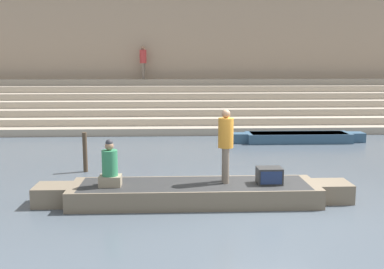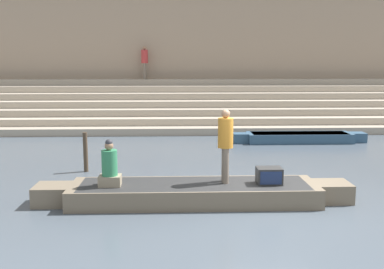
# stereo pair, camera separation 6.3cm
# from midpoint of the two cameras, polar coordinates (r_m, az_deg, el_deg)

# --- Properties ---
(ground_plane) EXTENTS (120.00, 120.00, 0.00)m
(ground_plane) POSITION_cam_midpoint_polar(r_m,az_deg,el_deg) (10.19, 9.63, -8.44)
(ground_plane) COLOR #4C5660
(ghat_steps) EXTENTS (36.00, 5.41, 2.17)m
(ghat_steps) POSITION_cam_midpoint_polar(r_m,az_deg,el_deg) (22.17, 3.15, 3.28)
(ghat_steps) COLOR tan
(ghat_steps) RESTS_ON ground
(back_wall) EXTENTS (34.20, 1.28, 7.17)m
(back_wall) POSITION_cam_midpoint_polar(r_m,az_deg,el_deg) (24.57, 2.66, 10.37)
(back_wall) COLOR tan
(back_wall) RESTS_ON ground
(rowboat_main) EXTENTS (6.93, 1.47, 0.42)m
(rowboat_main) POSITION_cam_midpoint_polar(r_m,az_deg,el_deg) (9.96, 0.44, -7.36)
(rowboat_main) COLOR #756651
(rowboat_main) RESTS_ON ground
(person_standing) EXTENTS (0.34, 0.34, 1.62)m
(person_standing) POSITION_cam_midpoint_polar(r_m,az_deg,el_deg) (9.85, 4.45, -0.81)
(person_standing) COLOR #756656
(person_standing) RESTS_ON rowboat_main
(person_rowing) EXTENTS (0.47, 0.37, 1.02)m
(person_rowing) POSITION_cam_midpoint_polar(r_m,az_deg,el_deg) (9.80, -10.24, -4.14)
(person_rowing) COLOR gray
(person_rowing) RESTS_ON rowboat_main
(tv_set) EXTENTS (0.54, 0.42, 0.36)m
(tv_set) POSITION_cam_midpoint_polar(r_m,az_deg,el_deg) (10.00, 9.95, -5.18)
(tv_set) COLOR #2D2D2D
(tv_set) RESTS_ON rowboat_main
(moored_boat_shore) EXTENTS (5.11, 1.03, 0.36)m
(moored_boat_shore) POSITION_cam_midpoint_polar(r_m,az_deg,el_deg) (17.75, 13.55, -0.34)
(moored_boat_shore) COLOR #33516B
(moored_boat_shore) RESTS_ON ground
(mooring_post) EXTENTS (0.12, 0.12, 1.12)m
(mooring_post) POSITION_cam_midpoint_polar(r_m,az_deg,el_deg) (12.95, -13.23, -2.19)
(mooring_post) COLOR #473828
(mooring_post) RESTS_ON ground
(person_on_steps) EXTENTS (0.35, 0.35, 1.69)m
(person_on_steps) POSITION_cam_midpoint_polar(r_m,az_deg,el_deg) (23.55, -5.96, 9.37)
(person_on_steps) COLOR #756656
(person_on_steps) RESTS_ON ghat_steps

